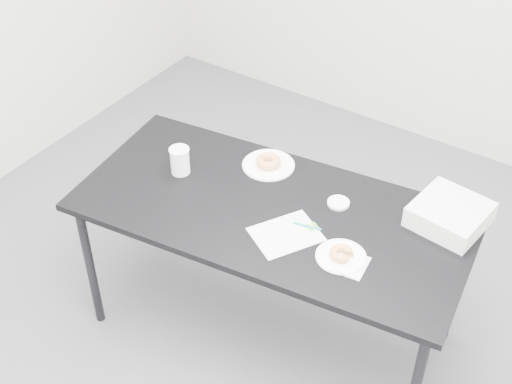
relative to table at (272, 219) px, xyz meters
The scene contains 13 objects.
floor 0.72m from the table, 161.89° to the right, with size 4.00×4.00×0.00m, color #515156.
table is the anchor object (origin of this frame).
scorecard 0.18m from the table, 38.59° to the right, with size 0.21×0.27×0.00m, color silver.
logo_patch 0.21m from the table, ahead, with size 0.04×0.04×0.00m, color green.
pen 0.20m from the table, ahead, with size 0.01×0.01×0.13m, color #0C7284.
napkin 0.45m from the table, 15.15° to the right, with size 0.14×0.14×0.00m, color silver.
plate_near 0.41m from the table, 14.66° to the right, with size 0.20×0.20×0.01m, color white.
donut_near 0.41m from the table, 14.66° to the right, with size 0.10×0.10×0.03m, color #C77E3F.
plate_far 0.31m from the table, 126.00° to the left, with size 0.24×0.24×0.01m, color white.
donut_far 0.32m from the table, 126.00° to the left, with size 0.11×0.11×0.04m, color #C77E3F.
coffee_cup 0.51m from the table, behind, with size 0.09×0.09×0.13m, color white.
cup_lid 0.30m from the table, 39.61° to the left, with size 0.10×0.10×0.01m, color white.
bakery_box 0.75m from the table, 26.41° to the left, with size 0.28×0.28×0.09m, color silver.
Camera 1 is at (1.29, -1.96, 2.78)m, focal length 50.00 mm.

